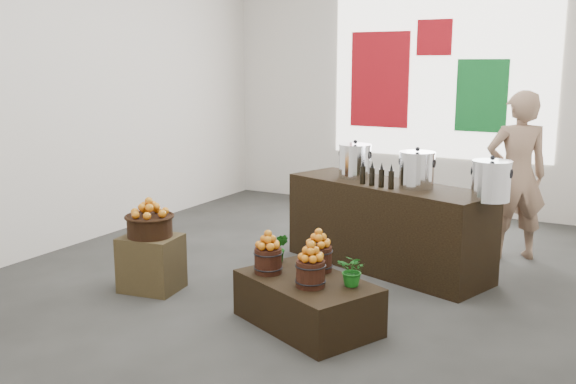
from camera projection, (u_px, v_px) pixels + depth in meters
The scene contains 24 objects.
ground at pixel (311, 274), 6.64m from camera, with size 7.00×7.00×0.00m, color #3B3B38.
back_wall at pixel (420, 73), 9.26m from camera, with size 6.00×0.04×4.00m, color silver.
back_opening at pixel (440, 73), 9.11m from camera, with size 3.20×0.02×2.40m, color white.
deco_red_left at pixel (380, 80), 9.54m from camera, with size 0.90×0.04×1.40m, color #A70C16.
deco_green_right at pixel (482, 96), 8.88m from camera, with size 0.70×0.04×1.00m, color #116D28.
deco_red_upper at pixel (434, 37), 9.05m from camera, with size 0.50×0.04×0.50m, color #A70C16.
crate at pixel (151, 263), 6.13m from camera, with size 0.53×0.43×0.53m, color brown.
wicker_basket at pixel (150, 226), 6.06m from camera, with size 0.43×0.43×0.19m, color black.
apples_in_basket at pixel (149, 207), 6.02m from camera, with size 0.33×0.33×0.18m, color #AC1605, non-canonical shape.
display_table at pixel (307, 302), 5.30m from camera, with size 1.16×0.71×0.40m, color black.
apple_bucket_front_left at pixel (268, 261), 5.41m from camera, with size 0.23×0.23×0.21m, color #3B1910.
apples_in_bucket_front_left at pixel (268, 240), 5.37m from camera, with size 0.17×0.17×0.16m, color #AC1605, non-canonical shape.
apple_bucket_front_right at pixel (310, 274), 5.07m from camera, with size 0.23×0.23×0.21m, color #3B1910.
apples_in_bucket_front_right at pixel (311, 251), 5.04m from camera, with size 0.17×0.17×0.16m, color #AC1605, non-canonical shape.
apple_bucket_rear at pixel (318, 259), 5.46m from camera, with size 0.23×0.23×0.21m, color #3B1910.
apples_in_bucket_rear at pixel (319, 238), 5.42m from camera, with size 0.17×0.17×0.16m, color #AC1605, non-canonical shape.
herb_garnish_right at pixel (353, 270), 5.08m from camera, with size 0.24×0.21×0.26m, color #135E15.
herb_garnish_left at pixel (280, 248), 5.70m from camera, with size 0.14×0.12×0.26m, color #135E15.
counter at pixel (387, 226), 6.76m from camera, with size 2.24×0.71×0.92m, color black.
stock_pot_left at pixel (355, 162), 6.97m from camera, with size 0.35×0.35×0.35m, color silver.
stock_pot_center at pixel (417, 171), 6.38m from camera, with size 0.35×0.35×0.35m, color silver.
stock_pot_right at pixel (491, 182), 5.80m from camera, with size 0.35×0.35×0.35m, color silver.
oil_cruets at pixel (374, 174), 6.50m from camera, with size 0.33×0.06×0.25m, color black, non-canonical shape.
shopper at pixel (516, 176), 7.03m from camera, with size 0.68×0.45×1.86m, color #8F6F58.
Camera 1 is at (2.81, -5.69, 2.14)m, focal length 40.00 mm.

